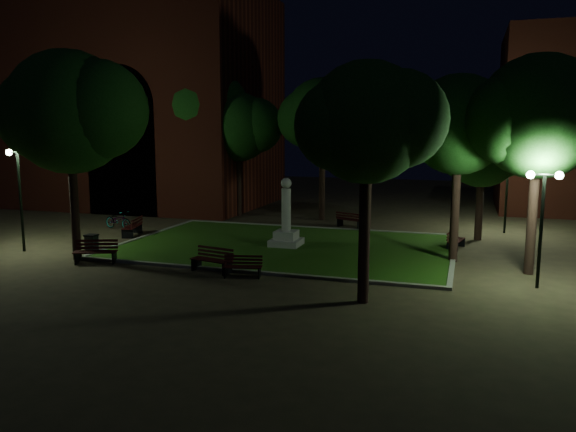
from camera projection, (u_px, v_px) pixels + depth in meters
name	position (u px, v px, depth m)	size (l,w,h in m)	color
ground	(272.00, 256.00, 24.64)	(80.00, 80.00, 0.00)	#3F3422
lawn	(286.00, 246.00, 26.51)	(15.00, 10.00, 0.08)	#244C11
lawn_kerb	(286.00, 246.00, 26.51)	(15.40, 10.40, 0.12)	slate
monument	(286.00, 227.00, 26.37)	(1.40, 1.40, 3.20)	#ACA89E
building_main	(131.00, 103.00, 41.27)	(20.00, 12.00, 15.00)	#531C12
tree_west	(71.00, 112.00, 23.00)	(6.24, 5.09, 8.75)	black
tree_north_wl	(239.00, 127.00, 35.26)	(5.32, 4.34, 7.81)	black
tree_north_er	(371.00, 135.00, 31.11)	(5.24, 4.28, 7.35)	black
tree_ne	(484.00, 149.00, 27.49)	(4.63, 3.78, 6.44)	black
tree_east	(542.00, 117.00, 20.65)	(5.67, 4.63, 8.30)	black
tree_se	(369.00, 123.00, 17.16)	(4.66, 3.80, 7.62)	black
tree_nw	(203.00, 106.00, 35.51)	(5.62, 4.59, 9.27)	black
tree_far_north	(324.00, 117.00, 33.51)	(5.68, 4.64, 8.56)	black
tree_extra	(461.00, 125.00, 22.71)	(5.02, 4.10, 7.75)	black
lamppost_sw	(19.00, 181.00, 25.10)	(1.18, 0.28, 4.63)	black
lamppost_se	(543.00, 206.00, 19.24)	(1.18, 0.28, 4.11)	black
lamppost_nw	(137.00, 167.00, 36.85)	(1.18, 0.28, 4.28)	black
lamppost_ne	(507.00, 181.00, 29.64)	(1.18, 0.28, 3.95)	black
bench_near_left	(212.00, 260.00, 21.90)	(1.79, 0.92, 0.94)	black
bench_near_right	(243.00, 267.00, 21.09)	(1.54, 0.84, 0.80)	black
bench_west_near	(96.00, 252.00, 23.31)	(1.83, 1.20, 0.95)	black
bench_left_side	(133.00, 227.00, 29.25)	(1.03, 1.83, 0.95)	black
bench_right_side	(455.00, 241.00, 26.08)	(0.83, 1.56, 0.82)	black
bench_far_side	(349.00, 220.00, 31.74)	(1.65, 1.10, 0.86)	black
trash_bin	(92.00, 244.00, 25.09)	(0.54, 0.54, 0.86)	black
bicycle	(118.00, 220.00, 31.20)	(0.67, 1.92, 1.01)	black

